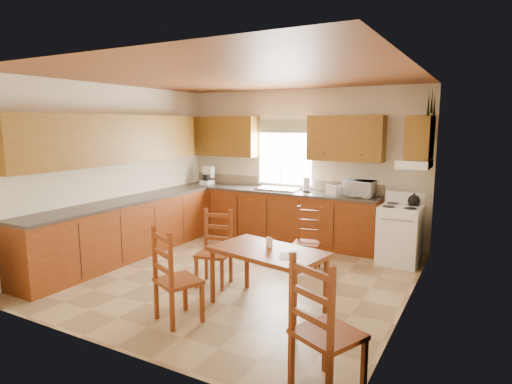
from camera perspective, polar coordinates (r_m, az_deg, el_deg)
The scene contains 35 objects.
floor at distance 6.08m, azimuth -2.65°, elevation -11.05°, with size 4.50×4.50×0.00m, color tan.
ceiling at distance 5.74m, azimuth -2.85°, elevation 15.15°, with size 4.50×4.50×0.00m, color brown.
wall_left at distance 7.19m, azimuth -18.24°, elevation 2.70°, with size 4.50×4.50×0.00m, color beige.
wall_right at distance 4.97m, azimuth 19.92°, elevation -0.04°, with size 4.50×4.50×0.00m, color beige.
wall_back at distance 7.75m, azimuth 6.00°, elevation 3.53°, with size 4.50×4.50×0.00m, color beige.
wall_front at distance 4.04m, azimuth -19.70°, elevation -2.03°, with size 4.50×4.50×0.00m, color beige.
lower_cab_back at distance 7.78m, azimuth 2.48°, elevation -3.20°, with size 3.75×0.60×0.88m, color brown.
lower_cab_left at distance 7.03m, azimuth -17.09°, elevation -4.93°, with size 0.60×3.60×0.88m, color brown.
counter_back at distance 7.69m, azimuth 2.50°, elevation 0.15°, with size 3.75×0.63×0.04m, color #3F3936.
counter_left at distance 6.93m, azimuth -17.26°, elevation -1.24°, with size 0.63×3.60×0.04m, color #3F3936.
backsplash at distance 7.93m, azimuth 3.44°, elevation 1.22°, with size 3.75×0.01×0.18m, color gray.
upper_cab_back_left at distance 8.30m, azimuth -4.36°, elevation 7.41°, with size 1.41×0.33×0.75m, color brown.
upper_cab_back_right at distance 7.27m, azimuth 11.87°, elevation 7.02°, with size 1.25×0.33×0.75m, color brown.
upper_cab_left at distance 6.93m, azimuth -18.42°, elevation 6.66°, with size 0.33×3.60×0.75m, color brown.
upper_cab_stove at distance 6.58m, azimuth 21.00°, elevation 6.81°, with size 0.33×0.62×0.62m, color brown.
range_hood at distance 6.61m, azimuth 20.39°, elevation 3.55°, with size 0.44×0.62×0.12m, color white.
window_frame at distance 7.83m, azimuth 3.91°, elevation 5.09°, with size 1.13×0.02×1.18m, color white.
window_pane at distance 7.82m, azimuth 3.89°, elevation 5.08°, with size 1.05×0.01×1.10m, color white.
window_valance at distance 7.78m, azimuth 3.85°, elevation 8.75°, with size 1.19×0.01×0.24m, color #3C5731.
sink_basin at distance 7.65m, azimuth 3.01°, elevation 0.41°, with size 0.75×0.45×0.04m, color silver.
pine_decal_a at distance 6.25m, azimuth 22.04°, elevation 11.07°, with size 0.22×0.22×0.36m, color black.
pine_decal_b at distance 6.57m, azimuth 22.41°, elevation 11.27°, with size 0.22×0.22×0.36m, color black.
pine_decal_c at distance 6.88m, azimuth 22.70°, elevation 10.79°, with size 0.22×0.22×0.36m, color black.
stove at distance 6.80m, azimuth 18.62°, elevation -5.52°, with size 0.58×0.60×0.87m, color white.
coffeemaker at distance 8.43m, azimuth -6.56°, elevation 2.11°, with size 0.19×0.22×0.32m, color white.
paper_towel at distance 7.47m, azimuth 6.74°, elevation 0.97°, with size 0.11×0.11×0.25m, color white.
toaster at distance 7.19m, azimuth 10.23°, elevation 0.27°, with size 0.22×0.14×0.18m, color white.
microwave at distance 7.13m, azimuth 13.61°, elevation 0.45°, with size 0.45×0.32×0.27m, color white.
dining_table at distance 4.98m, azimuth 1.56°, elevation -11.47°, with size 1.29×0.73×0.69m, color brown.
chair_near_left at distance 4.68m, azimuth -10.33°, elevation -10.79°, with size 0.43×0.41×1.02m, color brown.
chair_near_right at distance 3.49m, azimuth 9.61°, elevation -17.07°, with size 0.47×0.45×1.12m, color brown.
chair_far_left at distance 5.62m, azimuth -5.66°, elevation -7.57°, with size 0.41×0.39×0.97m, color brown.
chair_far_right at distance 6.23m, azimuth 6.82°, elevation -6.29°, with size 0.38×0.36×0.90m, color brown.
table_paper at distance 4.63m, azimuth 4.37°, elevation -8.55°, with size 0.20×0.26×0.00m, color white.
table_card at distance 4.92m, azimuth 1.79°, elevation -6.75°, with size 0.09×0.02×0.12m, color white.
Camera 1 is at (2.99, -4.86, 2.09)m, focal length 30.00 mm.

